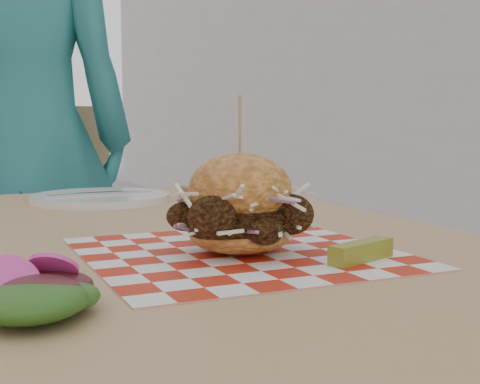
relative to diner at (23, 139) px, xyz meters
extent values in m
imported|color=teal|center=(0.00, 0.00, 0.00)|extent=(0.69, 0.53, 1.71)
cube|color=tan|center=(0.07, -1.05, -0.12)|extent=(0.80, 1.20, 0.04)
cylinder|color=#333338|center=(0.41, -0.51, -0.50)|extent=(0.05, 0.05, 0.71)
cube|color=tan|center=(0.07, -0.07, -0.40)|extent=(0.52, 0.52, 0.04)
cube|color=tan|center=(0.02, 0.12, -0.15)|extent=(0.41, 0.16, 0.50)
cylinder|color=#333338|center=(0.30, -0.19, -0.64)|extent=(0.03, 0.03, 0.43)
cylinder|color=#333338|center=(0.19, 0.15, -0.64)|extent=(0.03, 0.03, 0.43)
cube|color=red|center=(0.11, -1.23, -0.10)|extent=(0.36, 0.36, 0.00)
ellipsoid|color=#E99442|center=(0.11, -1.23, -0.08)|extent=(0.12, 0.12, 0.04)
ellipsoid|color=brown|center=(0.11, -1.23, -0.06)|extent=(0.13, 0.12, 0.07)
ellipsoid|color=#E99442|center=(0.11, -1.23, -0.03)|extent=(0.12, 0.12, 0.09)
cylinder|color=tan|center=(0.11, -1.23, 0.04)|extent=(0.00, 0.00, 0.09)
cube|color=olive|center=(0.22, -1.33, -0.09)|extent=(0.10, 0.05, 0.02)
ellipsoid|color=#3F1419|center=(-0.11, -1.39, -0.09)|extent=(0.08, 0.08, 0.03)
ellipsoid|color=#234E16|center=(-0.14, -1.36, -0.09)|extent=(0.08, 0.08, 0.03)
ellipsoid|color=#234E16|center=(-0.17, -1.39, -0.09)|extent=(0.08, 0.08, 0.03)
ellipsoid|color=#3F1419|center=(-0.14, -1.42, -0.09)|extent=(0.08, 0.08, 0.03)
cylinder|color=#E53FA1|center=(-0.13, -1.37, -0.07)|extent=(0.05, 0.05, 0.04)
cylinder|color=white|center=(0.07, -0.65, -0.10)|extent=(0.27, 0.27, 0.01)
cube|color=silver|center=(0.04, -0.65, -0.09)|extent=(0.15, 0.03, 0.00)
cube|color=silver|center=(0.10, -0.65, -0.09)|extent=(0.15, 0.03, 0.00)
cube|color=#976D44|center=(0.31, -0.71, -0.09)|extent=(0.15, 0.12, 0.02)
ellipsoid|color=#234E16|center=(0.31, -0.71, -0.06)|extent=(0.09, 0.09, 0.03)
camera|label=1|loc=(-0.21, -1.95, 0.06)|focal=50.00mm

